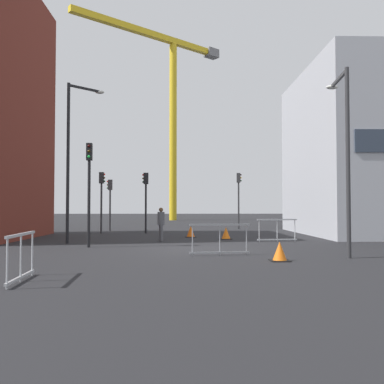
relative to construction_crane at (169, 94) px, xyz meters
The scene contains 17 objects.
ground 37.51m from the construction_crane, 86.53° to the right, with size 160.00×160.00×0.00m, color black.
construction_crane is the anchor object (origin of this frame).
streetlamp_tall 33.44m from the construction_crane, 96.35° to the right, with size 1.50×1.29×7.34m.
streetlamp_short 39.30m from the construction_crane, 79.29° to the right, with size 0.47×2.08×6.26m.
traffic_light_crosswalk 24.01m from the construction_crane, 73.63° to the right, with size 0.38×0.28×4.15m.
traffic_light_island 27.67m from the construction_crane, 91.67° to the right, with size 0.39×0.30×3.77m.
traffic_light_corner 35.72m from the construction_crane, 93.94° to the right, with size 0.27×0.38×4.29m.
traffic_light_median 25.56m from the construction_crane, 98.86° to the right, with size 0.37×0.24×3.51m.
traffic_light_verge 27.79m from the construction_crane, 98.08° to the right, with size 0.37×0.24×3.81m.
pedestrian_walking 33.61m from the construction_crane, 89.02° to the right, with size 0.34×0.34×1.62m.
safety_barrier_mid_span 43.90m from the construction_crane, 92.89° to the right, with size 0.17×1.93×1.08m.
safety_barrier_rear 26.27m from the construction_crane, 92.54° to the right, with size 0.28×2.20×1.08m.
safety_barrier_right_run 34.71m from the construction_crane, 78.86° to the right, with size 1.95×0.26×1.08m.
safety_barrier_front 39.36m from the construction_crane, 85.56° to the right, with size 2.09×0.34×1.08m.
traffic_cone_on_verge 41.02m from the construction_crane, 83.18° to the right, with size 0.59×0.59×0.60m.
traffic_cone_striped 33.07m from the construction_crane, 82.59° to the right, with size 0.61×0.61×0.62m.
traffic_cone_orange 31.60m from the construction_crane, 85.83° to the right, with size 0.60×0.60×0.61m.
Camera 1 is at (-0.57, -16.68, 1.68)m, focal length 39.53 mm.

